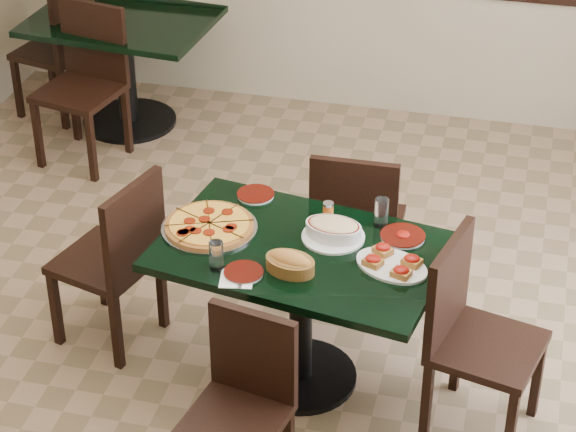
% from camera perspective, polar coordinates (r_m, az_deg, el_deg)
% --- Properties ---
extents(floor, '(5.50, 5.50, 0.00)m').
position_cam_1_polar(floor, '(5.54, -0.87, -7.13)').
color(floor, '#86694D').
rests_on(floor, ground).
extents(room_shell, '(5.50, 5.50, 5.50)m').
position_cam_1_polar(room_shell, '(6.31, 12.25, 9.77)').
color(room_shell, silver).
rests_on(room_shell, floor).
extents(main_table, '(1.37, 1.00, 0.75)m').
position_cam_1_polar(main_table, '(5.06, 0.67, -3.35)').
color(main_table, black).
rests_on(main_table, floor).
extents(back_table, '(1.21, 0.93, 0.75)m').
position_cam_1_polar(back_table, '(7.43, -8.33, 8.30)').
color(back_table, black).
rests_on(back_table, floor).
extents(chair_far, '(0.44, 0.44, 0.92)m').
position_cam_1_polar(chair_far, '(5.58, 3.48, -0.27)').
color(chair_far, black).
rests_on(chair_far, floor).
extents(chair_near, '(0.45, 0.45, 0.82)m').
position_cam_1_polar(chair_near, '(4.63, -2.28, -9.17)').
color(chair_near, black).
rests_on(chair_near, floor).
extents(chair_right, '(0.53, 0.53, 0.94)m').
position_cam_1_polar(chair_right, '(4.92, 9.22, -5.62)').
color(chair_right, black).
rests_on(chair_right, floor).
extents(chair_left, '(0.53, 0.53, 0.92)m').
position_cam_1_polar(chair_left, '(5.39, -8.61, -1.90)').
color(chair_left, black).
rests_on(chair_left, floor).
extents(back_chair_near, '(0.54, 0.54, 0.98)m').
position_cam_1_polar(back_chair_near, '(7.08, -10.21, 7.10)').
color(back_chair_near, black).
rests_on(back_chair_near, floor).
extents(back_chair_left, '(0.52, 0.52, 0.93)m').
position_cam_1_polar(back_chair_left, '(7.62, -11.38, 8.59)').
color(back_chair_left, black).
rests_on(back_chair_left, floor).
extents(pepperoni_pizza, '(0.44, 0.44, 0.04)m').
position_cam_1_polar(pepperoni_pizza, '(5.09, -4.02, -0.49)').
color(pepperoni_pizza, silver).
rests_on(pepperoni_pizza, main_table).
extents(lasagna_casserole, '(0.28, 0.28, 0.09)m').
position_cam_1_polar(lasagna_casserole, '(5.00, 2.32, -0.68)').
color(lasagna_casserole, silver).
rests_on(lasagna_casserole, main_table).
extents(bread_basket, '(0.25, 0.20, 0.09)m').
position_cam_1_polar(bread_basket, '(4.79, 0.11, -2.40)').
color(bread_basket, brown).
rests_on(bread_basket, main_table).
extents(bruschetta_platter, '(0.40, 0.35, 0.05)m').
position_cam_1_polar(bruschetta_platter, '(4.84, 5.29, -2.37)').
color(bruschetta_platter, silver).
rests_on(bruschetta_platter, main_table).
extents(side_plate_near, '(0.17, 0.17, 0.02)m').
position_cam_1_polar(side_plate_near, '(4.79, -2.27, -2.89)').
color(side_plate_near, silver).
rests_on(side_plate_near, main_table).
extents(side_plate_far_r, '(0.20, 0.20, 0.03)m').
position_cam_1_polar(side_plate_far_r, '(5.05, 5.85, -1.01)').
color(side_plate_far_r, silver).
rests_on(side_plate_far_r, main_table).
extents(side_plate_far_l, '(0.18, 0.18, 0.02)m').
position_cam_1_polar(side_plate_far_l, '(5.33, -1.66, 1.10)').
color(side_plate_far_l, silver).
rests_on(side_plate_far_l, main_table).
extents(napkin_setting, '(0.16, 0.16, 0.01)m').
position_cam_1_polar(napkin_setting, '(4.77, -2.60, -3.20)').
color(napkin_setting, white).
rests_on(napkin_setting, main_table).
extents(water_glass_a, '(0.06, 0.06, 0.14)m').
position_cam_1_polar(water_glass_a, '(5.09, 4.77, 0.18)').
color(water_glass_a, silver).
rests_on(water_glass_a, main_table).
extents(water_glass_b, '(0.06, 0.06, 0.13)m').
position_cam_1_polar(water_glass_b, '(4.80, -3.66, -2.03)').
color(water_glass_b, silver).
rests_on(water_glass_b, main_table).
extents(pepper_shaker, '(0.05, 0.05, 0.09)m').
position_cam_1_polar(pepper_shaker, '(5.14, 2.05, 0.28)').
color(pepper_shaker, '#D45C16').
rests_on(pepper_shaker, main_table).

